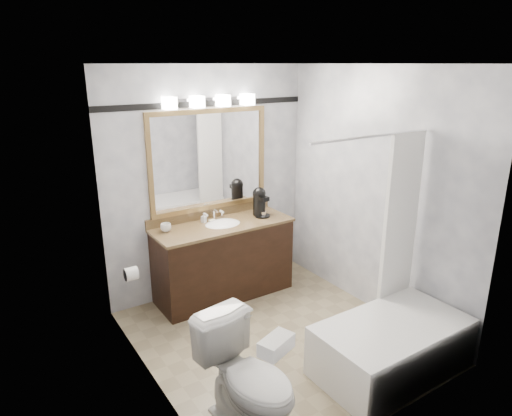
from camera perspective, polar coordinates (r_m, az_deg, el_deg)
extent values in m
cube|color=gray|center=(4.55, 2.55, -15.87)|extent=(2.40, 2.60, 0.01)
cube|color=white|center=(3.79, 3.09, 17.64)|extent=(2.40, 2.60, 0.01)
cube|color=silver|center=(5.06, -5.88, 3.22)|extent=(2.40, 0.01, 2.50)
cube|color=silver|center=(3.10, 17.12, -7.02)|extent=(2.40, 0.01, 2.50)
cube|color=silver|center=(3.47, -13.63, -4.09)|extent=(0.01, 2.60, 2.50)
cube|color=silver|center=(4.77, 14.63, 1.83)|extent=(0.01, 2.60, 2.50)
cube|color=black|center=(5.10, -4.07, -6.64)|extent=(1.50, 0.55, 0.82)
cube|color=#997848|center=(4.94, -4.17, -2.14)|extent=(1.53, 0.58, 0.03)
cube|color=#997848|center=(5.14, -5.65, -0.60)|extent=(1.53, 0.03, 0.10)
ellipsoid|color=white|center=(4.94, -4.17, -2.31)|extent=(0.44, 0.34, 0.14)
cube|color=#9C7A46|center=(4.91, -6.03, 11.96)|extent=(1.40, 0.04, 0.05)
cube|color=#9C7A46|center=(5.12, -5.65, 0.18)|extent=(1.40, 0.04, 0.05)
cube|color=#9C7A46|center=(4.72, -13.14, 4.91)|extent=(0.05, 0.04, 1.00)
cube|color=#9C7A46|center=(5.32, 0.67, 6.78)|extent=(0.05, 0.04, 1.00)
cube|color=white|center=(4.99, -5.86, 5.95)|extent=(1.30, 0.01, 1.00)
cube|color=silver|center=(4.89, -6.02, 13.41)|extent=(0.90, 0.05, 0.03)
cube|color=white|center=(4.65, -10.77, 12.74)|extent=(0.12, 0.12, 0.12)
cube|color=white|center=(4.78, -7.37, 13.02)|extent=(0.12, 0.12, 0.12)
cube|color=white|center=(4.92, -4.14, 13.25)|extent=(0.12, 0.12, 0.12)
cube|color=white|center=(5.07, -1.09, 13.42)|extent=(0.12, 0.12, 0.12)
cube|color=black|center=(4.91, -6.13, 12.84)|extent=(2.40, 0.01, 0.06)
cube|color=white|center=(4.17, 16.55, -16.29)|extent=(1.30, 0.72, 0.45)
cylinder|color=silver|center=(3.78, 14.46, 8.67)|extent=(1.30, 0.02, 0.02)
cube|color=white|center=(4.27, 17.62, -1.36)|extent=(0.40, 0.04, 1.55)
cylinder|color=white|center=(4.28, -15.35, -7.93)|extent=(0.11, 0.12, 0.12)
imported|color=white|center=(3.39, -0.88, -20.54)|extent=(0.57, 0.85, 0.81)
cube|color=white|center=(2.91, 2.54, -16.72)|extent=(0.26, 0.20, 0.10)
cylinder|color=black|center=(5.15, 0.80, -0.98)|extent=(0.17, 0.17, 0.02)
cylinder|color=black|center=(5.15, 0.40, 0.48)|extent=(0.14, 0.14, 0.25)
sphere|color=black|center=(5.11, 0.40, 1.81)|extent=(0.15, 0.15, 0.15)
cube|color=black|center=(5.07, 0.95, 1.16)|extent=(0.11, 0.11, 0.05)
cylinder|color=silver|center=(5.12, 0.94, -0.73)|extent=(0.06, 0.06, 0.06)
imported|color=white|center=(4.78, -11.21, -2.41)|extent=(0.13, 0.13, 0.09)
imported|color=white|center=(4.98, -6.55, -1.23)|extent=(0.06, 0.06, 0.10)
cube|color=beige|center=(5.00, -5.48, -1.60)|extent=(0.07, 0.05, 0.02)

